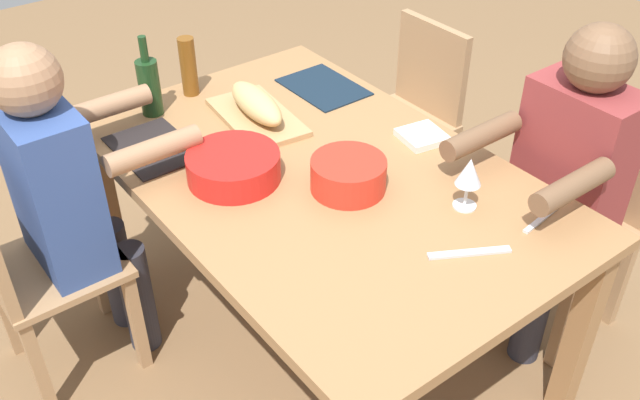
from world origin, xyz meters
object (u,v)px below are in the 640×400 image
(serving_bowl_fruit, at_px, (233,165))
(bread_loaf, at_px, (256,103))
(wine_bottle, at_px, (149,86))
(diner_near_left, at_px, (563,175))
(chair_near_left, at_px, (583,207))
(wine_glass, at_px, (469,174))
(chair_near_right, at_px, (411,110))
(dining_table, at_px, (320,193))
(serving_bowl_pasta, at_px, (348,173))
(beer_bottle, at_px, (188,67))
(chair_far_right, at_px, (27,266))
(cutting_board, at_px, (257,117))
(diner_far_right, at_px, (69,191))
(napkin_stack, at_px, (422,136))

(serving_bowl_fruit, xyz_separation_m, bread_loaf, (0.26, -0.26, 0.01))
(serving_bowl_fruit, height_order, wine_bottle, wine_bottle)
(diner_near_left, bearing_deg, chair_near_left, -90.00)
(wine_glass, bearing_deg, serving_bowl_fruit, 40.81)
(chair_near_right, distance_m, wine_glass, 1.11)
(dining_table, xyz_separation_m, serving_bowl_pasta, (-0.12, -0.01, 0.14))
(chair_near_right, xyz_separation_m, serving_bowl_pasta, (-0.57, 0.82, 0.31))
(bread_loaf, height_order, beer_bottle, beer_bottle)
(chair_far_right, relative_size, bread_loaf, 2.66)
(diner_near_left, distance_m, cutting_board, 1.05)
(diner_near_left, relative_size, bread_loaf, 3.75)
(serving_bowl_fruit, bearing_deg, chair_far_right, 62.71)
(chair_near_left, xyz_separation_m, serving_bowl_pasta, (0.32, 0.82, 0.31))
(chair_near_right, bearing_deg, wine_bottle, 78.69)
(diner_near_left, distance_m, chair_far_right, 1.74)
(diner_near_left, bearing_deg, bread_loaf, 37.07)
(bread_loaf, bearing_deg, diner_near_left, -142.93)
(chair_far_right, height_order, bread_loaf, same)
(beer_bottle, bearing_deg, serving_bowl_fruit, 163.64)
(wine_bottle, xyz_separation_m, beer_bottle, (0.05, -0.18, 0.00))
(beer_bottle, bearing_deg, cutting_board, -164.35)
(chair_near_right, height_order, beer_bottle, beer_bottle)
(chair_near_right, bearing_deg, diner_far_right, 90.00)
(serving_bowl_fruit, bearing_deg, diner_near_left, -122.90)
(wine_bottle, bearing_deg, chair_near_left, -135.49)
(serving_bowl_pasta, height_order, beer_bottle, beer_bottle)
(diner_far_right, bearing_deg, chair_near_left, -120.71)
(dining_table, height_order, chair_far_right, chair_far_right)
(wine_bottle, height_order, beer_bottle, wine_bottle)
(dining_table, height_order, serving_bowl_pasta, serving_bowl_pasta)
(chair_near_left, relative_size, serving_bowl_pasta, 3.71)
(chair_near_right, bearing_deg, serving_bowl_fruit, 106.19)
(bread_loaf, height_order, wine_bottle, wine_bottle)
(serving_bowl_fruit, bearing_deg, beer_bottle, -16.36)
(chair_far_right, bearing_deg, diner_near_left, -120.71)
(chair_near_right, height_order, wine_bottle, wine_bottle)
(chair_near_left, bearing_deg, dining_table, 62.14)
(diner_far_right, relative_size, serving_bowl_fruit, 4.15)
(napkin_stack, bearing_deg, wine_bottle, 41.77)
(serving_bowl_pasta, xyz_separation_m, cutting_board, (0.52, -0.01, -0.05))
(chair_near_right, xyz_separation_m, napkin_stack, (-0.50, 0.44, 0.27))
(diner_far_right, xyz_separation_m, cutting_board, (-0.05, -0.67, 0.05))
(beer_bottle, relative_size, napkin_stack, 1.57)
(serving_bowl_fruit, relative_size, wine_glass, 1.74)
(serving_bowl_pasta, relative_size, bread_loaf, 0.72)
(chair_near_left, relative_size, chair_near_right, 1.00)
(bread_loaf, distance_m, wine_glass, 0.82)
(cutting_board, height_order, beer_bottle, beer_bottle)
(serving_bowl_pasta, relative_size, wine_bottle, 0.79)
(chair_near_left, distance_m, chair_far_right, 1.89)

